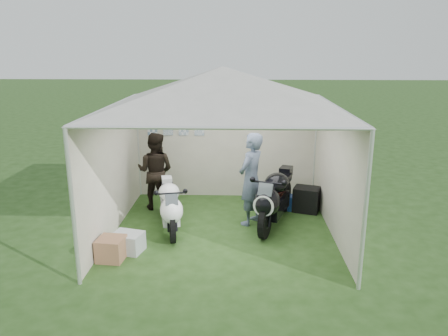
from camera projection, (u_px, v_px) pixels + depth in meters
The scene contains 10 objects.
ground at pixel (223, 230), 8.18m from camera, with size 80.00×80.00×0.00m, color #214014.
canopy_tent at pixel (223, 91), 7.53m from camera, with size 5.66×5.66×3.00m.
motorcycle_white at pixel (170, 205), 8.06m from camera, with size 0.66×1.78×0.89m.
motorcycle_black at pixel (274, 197), 8.25m from camera, with size 0.95×2.01×1.03m.
paddock_stand at pixel (285, 202), 9.22m from camera, with size 0.41×0.26×0.31m, color blue.
person_dark_jacket at pixel (155, 171), 9.11m from camera, with size 0.79×0.62×1.63m, color black.
person_blue_jacket at pixel (251, 179), 8.28m from camera, with size 0.65×0.43×1.79m, color slate.
equipment_box at pixel (306, 199), 9.07m from camera, with size 0.51×0.41×0.51m, color black.
crate_0 at pixel (128, 242), 7.29m from camera, with size 0.49×0.38×0.33m, color #B0B5B9.
crate_1 at pixel (111, 249), 7.01m from camera, with size 0.41×0.41×0.37m, color #916244.
Camera 1 is at (0.29, -7.57, 3.30)m, focal length 35.00 mm.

